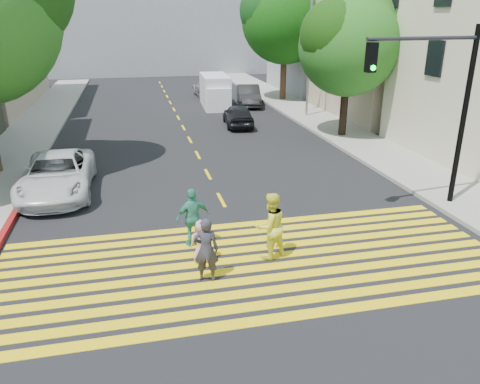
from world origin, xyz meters
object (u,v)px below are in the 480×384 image
object	(u,v)px
pedestrian_child	(201,241)
silver_car	(208,88)
dark_car_parked	(249,96)
white_van	(215,92)
tree_right_far	(286,15)
pedestrian_extra	(193,218)
white_sedan	(57,175)
dark_car_near	(238,115)
tree_right_near	(350,40)
pedestrian_woman	(270,226)
traffic_signal	(440,95)
pedestrian_man	(206,250)

from	to	relation	value
pedestrian_child	silver_car	xyz separation A→B (m)	(4.68, 27.36, 0.14)
dark_car_parked	white_van	xyz separation A→B (m)	(-2.49, -0.02, 0.33)
tree_right_far	silver_car	bearing A→B (deg)	150.41
white_van	pedestrian_extra	bearing A→B (deg)	-98.40
white_sedan	dark_car_parked	xyz separation A→B (m)	(11.29, 16.30, 0.00)
pedestrian_extra	pedestrian_child	bearing A→B (deg)	79.72
dark_car_near	silver_car	bearing A→B (deg)	-85.18
tree_right_near	tree_right_far	world-z (taller)	tree_right_far
pedestrian_woman	traffic_signal	world-z (taller)	traffic_signal
traffic_signal	tree_right_near	bearing A→B (deg)	73.95
pedestrian_child	traffic_signal	size ratio (longest dim) A/B	0.20
dark_car_parked	traffic_signal	world-z (taller)	traffic_signal
tree_right_far	traffic_signal	bearing A→B (deg)	-95.63
dark_car_near	silver_car	size ratio (longest dim) A/B	0.76
pedestrian_child	pedestrian_extra	distance (m)	1.05
pedestrian_extra	tree_right_near	bearing A→B (deg)	-145.61
pedestrian_extra	dark_car_near	size ratio (longest dim) A/B	0.45
traffic_signal	tree_right_far	bearing A→B (deg)	77.53
pedestrian_extra	dark_car_near	bearing A→B (deg)	-121.87
pedestrian_woman	dark_car_parked	bearing A→B (deg)	-120.03
white_sedan	dark_car_near	xyz separation A→B (m)	(9.00, 9.69, -0.07)
tree_right_far	white_sedan	xyz separation A→B (m)	(-14.53, -17.94, -5.59)
pedestrian_extra	dark_car_parked	distance (m)	22.72
tree_right_near	white_sedan	xyz separation A→B (m)	(-13.97, -5.77, -4.33)
white_sedan	white_van	distance (m)	18.51
pedestrian_man	pedestrian_extra	bearing A→B (deg)	-72.95
pedestrian_woman	white_van	bearing A→B (deg)	-113.95
pedestrian_man	white_sedan	size ratio (longest dim) A/B	0.32
pedestrian_man	pedestrian_child	bearing A→B (deg)	-75.51
pedestrian_woman	white_sedan	distance (m)	9.00
pedestrian_man	dark_car_parked	xyz separation A→B (m)	(6.91, 23.57, -0.10)
pedestrian_man	white_sedan	bearing A→B (deg)	-43.76
dark_car_near	silver_car	world-z (taller)	silver_car
dark_car_near	dark_car_parked	world-z (taller)	dark_car_parked
white_van	traffic_signal	xyz separation A→B (m)	(3.53, -20.65, 2.79)
pedestrian_child	white_sedan	size ratio (longest dim) A/B	0.23
silver_car	traffic_signal	distance (m)	25.81
silver_car	traffic_signal	world-z (taller)	traffic_signal
dark_car_near	white_van	world-z (taller)	white_van
pedestrian_man	pedestrian_extra	distance (m)	1.95
tree_right_far	dark_car_near	bearing A→B (deg)	-123.83
pedestrian_extra	traffic_signal	bearing A→B (deg)	172.22
dark_car_near	silver_car	xyz separation A→B (m)	(0.07, 11.35, 0.08)
pedestrian_woman	dark_car_near	size ratio (longest dim) A/B	0.48
tree_right_far	pedestrian_man	size ratio (longest dim) A/B	5.61
dark_car_near	pedestrian_man	bearing A→B (deg)	79.91
pedestrian_child	traffic_signal	world-z (taller)	traffic_signal
traffic_signal	dark_car_parked	bearing A→B (deg)	86.06
white_sedan	silver_car	size ratio (longest dim) A/B	1.04
tree_right_far	silver_car	world-z (taller)	tree_right_far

